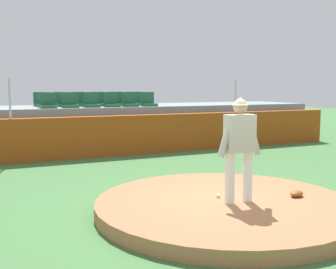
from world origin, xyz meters
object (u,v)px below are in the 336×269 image
(stadium_chair_5, at_px, (149,102))
(stadium_chair_2, at_px, (91,103))
(fielding_glove, at_px, (297,194))
(stadium_chair_6, at_px, (45,102))
(stadium_chair_0, at_px, (48,103))
(stadium_chair_10, at_px, (123,101))
(stadium_chair_1, at_px, (70,103))
(baseball, at_px, (218,195))
(stadium_chair_16, at_px, (115,101))
(stadium_chair_7, at_px, (65,102))
(stadium_chair_17, at_px, (133,100))
(stadium_chair_14, at_px, (79,101))
(stadium_chair_12, at_px, (41,102))
(stadium_chair_13, at_px, (60,101))
(stadium_chair_15, at_px, (98,101))
(stadium_chair_3, at_px, (111,102))
(stadium_chair_9, at_px, (105,102))
(stadium_chair_8, at_px, (85,102))
(stadium_chair_11, at_px, (141,101))
(pitcher, at_px, (240,142))
(stadium_chair_4, at_px, (130,102))

(stadium_chair_5, bearing_deg, stadium_chair_2, -1.27)
(fielding_glove, relative_size, stadium_chair_6, 0.60)
(stadium_chair_0, distance_m, stadium_chair_10, 2.94)
(stadium_chair_1, height_order, stadium_chair_6, same)
(baseball, bearing_deg, stadium_chair_16, 83.45)
(fielding_glove, xyz_separation_m, stadium_chair_7, (-2.32, 8.84, 1.38))
(stadium_chair_16, bearing_deg, stadium_chair_7, 21.84)
(stadium_chair_17, bearing_deg, stadium_chair_14, -0.16)
(stadium_chair_10, xyz_separation_m, stadium_chair_12, (-2.81, 0.80, 0.00))
(stadium_chair_13, bearing_deg, fielding_glove, 103.57)
(fielding_glove, relative_size, stadium_chair_10, 0.60)
(stadium_chair_13, height_order, stadium_chair_16, same)
(stadium_chair_6, xyz_separation_m, stadium_chair_15, (2.06, 0.84, 0.00))
(stadium_chair_3, distance_m, stadium_chair_5, 1.36)
(stadium_chair_12, xyz_separation_m, stadium_chair_14, (1.37, 0.02, 0.00))
(stadium_chair_12, bearing_deg, stadium_chair_9, 158.77)
(stadium_chair_0, distance_m, stadium_chair_9, 2.28)
(stadium_chair_3, xyz_separation_m, stadium_chair_6, (-2.10, 0.81, 0.00))
(stadium_chair_0, distance_m, stadium_chair_16, 3.22)
(stadium_chair_8, relative_size, stadium_chair_11, 1.00)
(stadium_chair_11, bearing_deg, pitcher, 79.33)
(stadium_chair_2, bearing_deg, stadium_chair_10, -149.56)
(stadium_chair_0, relative_size, stadium_chair_14, 1.00)
(stadium_chair_9, bearing_deg, stadium_chair_3, 89.94)
(stadium_chair_16, bearing_deg, stadium_chair_12, -0.30)
(stadium_chair_17, bearing_deg, stadium_chair_4, 66.07)
(pitcher, distance_m, stadium_chair_1, 7.99)
(stadium_chair_7, relative_size, stadium_chair_15, 1.00)
(pitcher, height_order, stadium_chair_11, stadium_chair_11)
(stadium_chair_10, height_order, stadium_chair_13, same)
(stadium_chair_2, bearing_deg, stadium_chair_3, 178.85)
(stadium_chair_0, height_order, stadium_chair_2, same)
(stadium_chair_15, distance_m, stadium_chair_16, 0.70)
(stadium_chair_12, height_order, stadium_chair_14, same)
(stadium_chair_9, height_order, stadium_chair_11, same)
(stadium_chair_6, bearing_deg, stadium_chair_14, -148.19)
(stadium_chair_11, height_order, stadium_chair_15, same)
(stadium_chair_5, xyz_separation_m, stadium_chair_12, (-3.47, 1.67, 0.00))
(stadium_chair_2, xyz_separation_m, stadium_chair_12, (-1.41, 1.62, 0.00))
(fielding_glove, bearing_deg, stadium_chair_17, 65.43)
(stadium_chair_6, relative_size, stadium_chair_15, 1.00)
(stadium_chair_3, height_order, stadium_chair_11, same)
(stadium_chair_14, relative_size, stadium_chair_17, 1.00)
(fielding_glove, xyz_separation_m, stadium_chair_0, (-3.03, 8.03, 1.38))
(stadium_chair_14, bearing_deg, stadium_chair_11, 158.80)
(stadium_chair_15, distance_m, stadium_chair_17, 1.43)
(stadium_chair_11, xyz_separation_m, stadium_chair_17, (-0.01, 0.83, 0.00))
(stadium_chair_17, bearing_deg, stadium_chair_7, 16.92)
(stadium_chair_4, relative_size, stadium_chair_11, 1.00)
(baseball, xyz_separation_m, stadium_chair_8, (-0.33, 8.34, 1.40))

